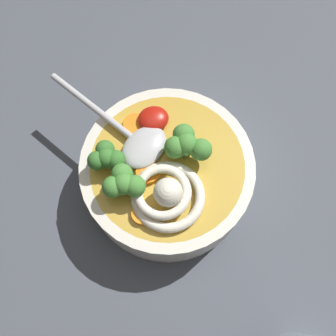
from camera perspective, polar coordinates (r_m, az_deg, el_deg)
The scene contains 11 objects.
table_slab at distance 53.96cm, azimuth 3.87°, elevation -1.97°, with size 135.88×135.88×3.24cm, color #474C56.
soup_bowl at distance 48.49cm, azimuth -0.00°, elevation -1.39°, with size 20.57×20.57×6.99cm.
noodle_pile at distance 43.11cm, azimuth -0.21°, elevation -3.82°, with size 9.14×8.97×3.68cm.
soup_spoon at distance 45.95cm, azimuth -4.79°, elevation 4.09°, with size 13.16×15.72×1.60cm.
chili_sauce_dollop at distance 47.00cm, azimuth -2.15°, elevation 7.16°, with size 3.69×3.32×1.66cm, color #B2190F.
broccoli_floret_rear at distance 42.51cm, azimuth -6.49°, elevation -2.18°, with size 4.73×4.07×3.74cm.
broccoli_floret_left at distance 44.05cm, azimuth -8.97°, elevation 1.57°, with size 4.27×3.67×3.37cm.
broccoli_floret_center at distance 43.84cm, azimuth 2.58°, elevation 3.59°, with size 4.95×4.26×3.91cm.
carrot_slice_right at distance 44.81cm, azimuth -2.94°, elevation -0.62°, with size 2.74×2.74×0.71cm, color orange.
carrot_slice_extra_b at distance 47.49cm, azimuth -4.84°, elevation 6.38°, with size 2.77×2.77×0.46cm, color orange.
carrot_slice_beside_chili at distance 43.44cm, azimuth -3.79°, elevation -6.68°, with size 2.34×2.34×0.70cm, color orange.
Camera 1 is at (7.28, 15.81, 52.70)cm, focal length 41.96 mm.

